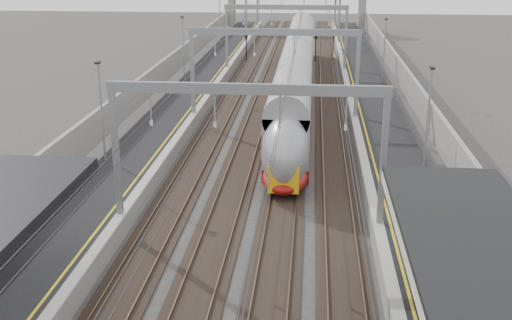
# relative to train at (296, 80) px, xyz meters

# --- Properties ---
(platform_left) EXTENTS (4.00, 120.00, 1.00)m
(platform_left) POSITION_rel_train_xyz_m (-9.50, -4.93, -1.64)
(platform_left) COLOR black
(platform_left) RESTS_ON ground
(platform_right) EXTENTS (4.00, 120.00, 1.00)m
(platform_right) POSITION_rel_train_xyz_m (6.50, -4.93, -1.64)
(platform_right) COLOR black
(platform_right) RESTS_ON ground
(tracks) EXTENTS (11.40, 140.00, 0.20)m
(tracks) POSITION_rel_train_xyz_m (-1.50, -4.93, -2.09)
(tracks) COLOR black
(tracks) RESTS_ON ground
(overhead_line) EXTENTS (13.00, 140.00, 6.60)m
(overhead_line) POSITION_rel_train_xyz_m (-1.50, 1.69, 4.00)
(overhead_line) COLOR gray
(overhead_line) RESTS_ON platform_left
(wall_left) EXTENTS (0.30, 120.00, 3.20)m
(wall_left) POSITION_rel_train_xyz_m (-12.70, -4.93, -0.54)
(wall_left) COLOR slate
(wall_left) RESTS_ON ground
(wall_right) EXTENTS (0.30, 120.00, 3.20)m
(wall_right) POSITION_rel_train_xyz_m (9.70, -4.93, -0.54)
(wall_right) COLOR slate
(wall_right) RESTS_ON ground
(train) EXTENTS (2.77, 50.42, 4.37)m
(train) POSITION_rel_train_xyz_m (0.00, 0.00, 0.00)
(train) COLOR maroon
(train) RESTS_ON ground
(signal_green) EXTENTS (0.32, 0.32, 3.48)m
(signal_green) POSITION_rel_train_xyz_m (-6.70, 21.58, 0.27)
(signal_green) COLOR black
(signal_green) RESTS_ON ground
(signal_red_near) EXTENTS (0.32, 0.32, 3.48)m
(signal_red_near) POSITION_rel_train_xyz_m (1.70, 22.25, 0.27)
(signal_red_near) COLOR black
(signal_red_near) RESTS_ON ground
(signal_red_far) EXTENTS (0.32, 0.32, 3.48)m
(signal_red_far) POSITION_rel_train_xyz_m (3.90, 23.94, 0.27)
(signal_red_far) COLOR black
(signal_red_far) RESTS_ON ground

